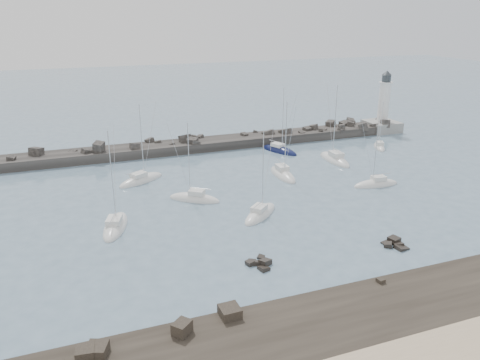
% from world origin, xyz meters
% --- Properties ---
extents(ground, '(400.00, 400.00, 0.00)m').
position_xyz_m(ground, '(0.00, 0.00, 0.00)').
color(ground, slate).
rests_on(ground, ground).
extents(rock_shelf, '(140.00, 12.07, 2.01)m').
position_xyz_m(rock_shelf, '(-0.49, -21.96, 0.03)').
color(rock_shelf, black).
rests_on(rock_shelf, ground).
extents(rock_cluster_near, '(2.92, 3.82, 1.16)m').
position_xyz_m(rock_cluster_near, '(-3.45, -8.77, 0.06)').
color(rock_cluster_near, black).
rests_on(rock_cluster_near, ground).
extents(rock_cluster_far, '(2.82, 3.10, 1.30)m').
position_xyz_m(rock_cluster_far, '(13.60, -10.32, 0.05)').
color(rock_cluster_far, black).
rests_on(rock_cluster_far, ground).
extents(breakwater, '(115.00, 7.67, 5.29)m').
position_xyz_m(breakwater, '(-7.02, 38.00, 0.31)').
color(breakwater, '#2C2A27').
rests_on(breakwater, ground).
extents(lighthouse, '(7.00, 7.00, 14.60)m').
position_xyz_m(lighthouse, '(47.00, 38.00, 3.09)').
color(lighthouse, gray).
rests_on(lighthouse, ground).
extents(sailboat_3, '(5.22, 9.10, 13.72)m').
position_xyz_m(sailboat_3, '(-17.24, 6.25, 0.14)').
color(sailboat_3, silver).
rests_on(sailboat_3, ground).
extents(sailboat_4, '(8.87, 6.70, 13.72)m').
position_xyz_m(sailboat_4, '(-11.30, 22.77, 0.14)').
color(sailboat_4, silver).
rests_on(sailboat_4, ground).
extents(sailboat_5, '(7.87, 6.63, 12.66)m').
position_xyz_m(sailboat_5, '(-5.17, 11.87, 0.14)').
color(sailboat_5, silver).
rests_on(sailboat_5, ground).
extents(sailboat_6, '(3.01, 8.82, 13.91)m').
position_xyz_m(sailboat_6, '(11.77, 17.15, 0.15)').
color(sailboat_6, silver).
rests_on(sailboat_6, ground).
extents(sailboat_7, '(7.69, 7.24, 12.78)m').
position_xyz_m(sailboat_7, '(1.85, 3.40, 0.13)').
color(sailboat_7, silver).
rests_on(sailboat_7, ground).
extents(sailboat_8, '(5.97, 9.11, 13.77)m').
position_xyz_m(sailboat_8, '(17.43, 30.80, 0.13)').
color(sailboat_8, '#0E153D').
rests_on(sailboat_8, ground).
extents(sailboat_9, '(7.92, 2.98, 12.36)m').
position_xyz_m(sailboat_9, '(23.83, 7.70, 0.14)').
color(sailboat_9, silver).
rests_on(sailboat_9, ground).
extents(sailboat_10, '(3.12, 9.62, 15.19)m').
position_xyz_m(sailboat_10, '(24.49, 21.44, 0.15)').
color(sailboat_10, silver).
rests_on(sailboat_10, ground).
extents(sailboat_12, '(4.49, 6.55, 10.16)m').
position_xyz_m(sailboat_12, '(37.79, 26.01, 0.13)').
color(sailboat_12, silver).
rests_on(sailboat_12, ground).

